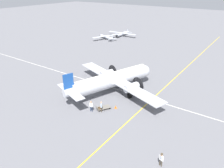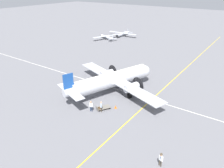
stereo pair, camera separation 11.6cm
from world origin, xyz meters
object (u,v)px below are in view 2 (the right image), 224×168
crew_foreground (161,158)px  suitcase_near_door (100,109)px  airliner_main (114,79)px  passenger_boarding (101,106)px  ramp_agent (91,105)px  suitcase_upright_spare (99,108)px  traffic_cone (116,107)px  light_aircraft_taxiing (106,37)px  baggage_cart (103,107)px  light_aircraft_distant (123,34)px

crew_foreground → suitcase_near_door: 13.56m
airliner_main → passenger_boarding: bearing=-141.5°
ramp_agent → suitcase_near_door: (0.88, -1.01, -0.83)m
ramp_agent → suitcase_upright_spare: size_ratio=3.80×
traffic_cone → airliner_main: bearing=37.3°
ramp_agent → light_aircraft_taxiing: bearing=109.0°
airliner_main → suitcase_near_door: airliner_main is taller
airliner_main → traffic_cone: size_ratio=41.27×
suitcase_near_door → baggage_cart: 0.75m
suitcase_near_door → airliner_main: bearing=16.4°
crew_foreground → ramp_agent: bearing=-1.0°
crew_foreground → light_aircraft_distant: light_aircraft_distant is taller
suitcase_near_door → traffic_cone: bearing=-38.1°
crew_foreground → ramp_agent: 14.17m
passenger_boarding → light_aircraft_taxiing: light_aircraft_taxiing is taller
suitcase_near_door → light_aircraft_taxiing: light_aircraft_taxiing is taller
passenger_boarding → light_aircraft_distant: light_aircraft_distant is taller
ramp_agent → suitcase_upright_spare: bearing=43.2°
crew_foreground → suitcase_upright_spare: crew_foreground is taller
light_aircraft_taxiing → traffic_cone: (-36.84, -28.77, -0.60)m
crew_foreground → passenger_boarding: (5.15, 12.12, 0.02)m
suitcase_near_door → baggage_cart: size_ratio=0.23×
suitcase_upright_spare → crew_foreground: bearing=-112.7°
light_aircraft_distant → traffic_cone: size_ratio=21.80×
airliner_main → suitcase_near_door: size_ratio=37.79×
crew_foreground → light_aircraft_distant: 63.70m
light_aircraft_distant → suitcase_upright_spare: bearing=27.7°
airliner_main → passenger_boarding: (-6.91, -2.38, -1.37)m
crew_foreground → light_aircraft_taxiing: (44.13, 39.63, -0.24)m
ramp_agent → airliner_main: bearing=83.1°
suitcase_near_door → suitcase_upright_spare: 0.38m
baggage_cart → traffic_cone: 1.99m
traffic_cone → baggage_cart: bearing=132.0°
traffic_cone → light_aircraft_taxiing: bearing=38.0°
suitcase_near_door → light_aircraft_taxiing: (38.91, 27.15, 0.57)m
airliner_main → suitcase_upright_spare: bearing=-146.5°
traffic_cone → passenger_boarding: bearing=149.6°
light_aircraft_taxiing → suitcase_near_door: bearing=144.8°
airliner_main → suitcase_upright_spare: airliner_main is taller
light_aircraft_taxiing → traffic_cone: size_ratio=19.92×
airliner_main → traffic_cone: bearing=-123.2°
baggage_cart → light_aircraft_taxiing: light_aircraft_taxiing is taller
airliner_main → light_aircraft_distant: bearing=49.9°
ramp_agent → light_aircraft_distant: 52.91m
light_aircraft_taxiing → baggage_cart: bearing=145.4°
baggage_cart → light_aircraft_taxiing: size_ratio=0.24×
crew_foreground → suitcase_near_door: bearing=-5.9°
ramp_agent → light_aircraft_taxiing: 47.61m
light_aircraft_taxiing → ramp_agent: bearing=143.2°
airliner_main → light_aircraft_distant: 45.68m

